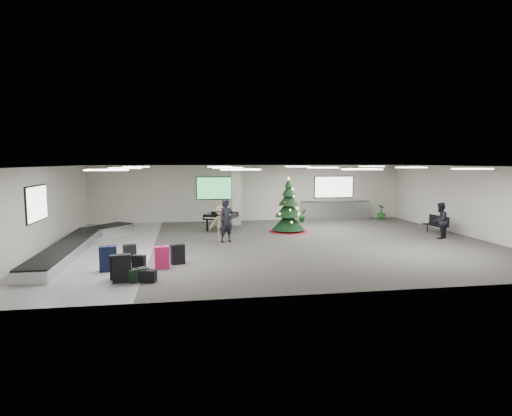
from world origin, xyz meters
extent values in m
plane|color=#3C3A37|center=(0.00, 0.00, 0.00)|extent=(18.00, 18.00, 0.00)
cube|color=beige|center=(0.00, 7.00, 1.60)|extent=(18.00, 0.02, 3.20)
cube|color=beige|center=(0.00, -7.00, 1.60)|extent=(18.00, 0.02, 3.20)
cube|color=beige|center=(-9.00, 0.00, 1.60)|extent=(0.02, 14.00, 3.20)
cube|color=beige|center=(9.00, 0.00, 1.60)|extent=(0.02, 14.00, 3.20)
cube|color=silver|center=(0.00, 0.00, 3.20)|extent=(18.00, 14.00, 0.02)
cube|color=gray|center=(-7.00, 0.00, 0.00)|extent=(4.00, 14.00, 0.01)
cube|color=#B7B2A8|center=(-1.00, 5.60, 1.60)|extent=(0.50, 0.50, 3.20)
cube|color=green|center=(-2.00, 6.95, 1.90)|extent=(2.20, 0.08, 1.30)
cube|color=white|center=(5.00, 6.95, 1.90)|extent=(2.40, 0.08, 1.30)
cube|color=white|center=(-8.95, -1.00, 1.90)|extent=(0.08, 2.10, 1.30)
cube|color=white|center=(-6.00, -4.00, 3.14)|extent=(1.20, 0.60, 0.04)
cube|color=white|center=(-6.00, 0.00, 3.14)|extent=(1.20, 0.60, 0.04)
cube|color=white|center=(-6.00, 4.00, 3.14)|extent=(1.20, 0.60, 0.04)
cube|color=white|center=(-2.00, -4.00, 3.14)|extent=(1.20, 0.60, 0.04)
cube|color=white|center=(-2.00, 0.00, 3.14)|extent=(1.20, 0.60, 0.04)
cube|color=white|center=(-2.00, 4.00, 3.14)|extent=(1.20, 0.60, 0.04)
cube|color=white|center=(2.00, -4.00, 3.14)|extent=(1.20, 0.60, 0.04)
cube|color=white|center=(2.00, 0.00, 3.14)|extent=(1.20, 0.60, 0.04)
cube|color=white|center=(2.00, 4.00, 3.14)|extent=(1.20, 0.60, 0.04)
cube|color=white|center=(6.00, -4.00, 3.14)|extent=(1.20, 0.60, 0.04)
cube|color=white|center=(6.00, 0.00, 3.14)|extent=(1.20, 0.60, 0.04)
cube|color=white|center=(6.00, 4.00, 3.14)|extent=(1.20, 0.60, 0.04)
cube|color=silver|center=(-8.00, -1.00, 0.19)|extent=(1.00, 8.00, 0.38)
cube|color=black|center=(-8.00, -1.00, 0.40)|extent=(0.95, 7.90, 0.05)
cube|color=silver|center=(-7.20, 3.60, 0.19)|extent=(1.97, 2.21, 0.38)
cube|color=black|center=(-7.20, 3.60, 0.40)|extent=(1.87, 2.10, 0.05)
cube|color=silver|center=(5.00, 6.65, 0.53)|extent=(4.00, 0.60, 1.05)
cube|color=#29292B|center=(5.00, 6.65, 1.06)|extent=(4.05, 0.65, 0.04)
cube|color=black|center=(-5.51, -5.04, 0.40)|extent=(0.54, 0.34, 0.80)
cube|color=black|center=(-5.51, -5.04, 0.81)|extent=(0.05, 0.17, 0.02)
cube|color=black|center=(-5.13, -4.26, 0.30)|extent=(0.43, 0.31, 0.59)
cube|color=black|center=(-5.13, -4.26, 0.60)|extent=(0.06, 0.12, 0.02)
cube|color=#E11D63|center=(-4.49, -3.64, 0.36)|extent=(0.49, 0.32, 0.72)
cube|color=black|center=(-4.49, -3.64, 0.73)|extent=(0.05, 0.16, 0.02)
cube|color=black|center=(-4.00, -3.09, 0.33)|extent=(0.49, 0.36, 0.66)
cube|color=black|center=(-4.00, -3.09, 0.67)|extent=(0.07, 0.15, 0.02)
cube|color=black|center=(-6.10, -3.74, 0.40)|extent=(0.56, 0.38, 0.80)
cube|color=black|center=(-6.10, -3.74, 0.81)|extent=(0.06, 0.18, 0.02)
cube|color=black|center=(-5.66, -4.67, 0.35)|extent=(0.50, 0.32, 0.71)
cube|color=black|center=(-5.66, -4.67, 0.72)|extent=(0.05, 0.16, 0.02)
cube|color=black|center=(-5.09, -5.03, 0.19)|extent=(0.62, 0.53, 0.37)
cube|color=black|center=(-5.09, -5.03, 0.38)|extent=(0.11, 0.16, 0.02)
cube|color=black|center=(-5.60, -2.56, 0.30)|extent=(0.47, 0.36, 0.61)
cube|color=black|center=(-5.60, -2.56, 0.62)|extent=(0.08, 0.14, 0.02)
cube|color=black|center=(-4.83, -5.08, 0.17)|extent=(0.57, 0.41, 0.34)
cube|color=black|center=(-4.83, -5.08, 0.35)|extent=(0.07, 0.17, 0.02)
cone|color=maroon|center=(1.22, 2.80, 0.06)|extent=(1.89, 1.89, 0.12)
cylinder|color=#3F2819|center=(1.22, 2.80, 0.25)|extent=(0.12, 0.12, 0.50)
cone|color=black|center=(1.22, 2.80, 0.55)|extent=(1.59, 1.59, 0.90)
cone|color=black|center=(1.22, 2.80, 1.14)|extent=(1.29, 1.29, 0.80)
cone|color=black|center=(1.22, 2.80, 1.64)|extent=(0.99, 0.99, 0.70)
cone|color=black|center=(1.22, 2.80, 2.04)|extent=(0.70, 0.70, 0.60)
cone|color=black|center=(1.22, 2.80, 2.39)|extent=(0.40, 0.40, 0.45)
cone|color=#FFE566|center=(1.22, 2.80, 2.61)|extent=(0.16, 0.16, 0.18)
cube|color=black|center=(-1.96, 3.85, 0.72)|extent=(1.84, 1.94, 0.25)
cube|color=black|center=(-2.28, 3.09, 0.65)|extent=(1.27, 0.73, 0.09)
cube|color=white|center=(-2.29, 3.06, 0.70)|extent=(1.10, 0.55, 0.02)
cube|color=black|center=(-2.20, 3.29, 0.89)|extent=(0.58, 0.26, 0.19)
cylinder|color=black|center=(-2.68, 3.49, 0.30)|extent=(0.09, 0.09, 0.60)
cylinder|color=black|center=(-1.71, 3.09, 0.30)|extent=(0.09, 0.09, 0.60)
cylinder|color=black|center=(-1.73, 4.42, 0.30)|extent=(0.09, 0.09, 0.60)
cube|color=black|center=(8.02, 1.20, 0.37)|extent=(0.63, 1.37, 0.05)
cylinder|color=black|center=(8.02, 0.67, 0.18)|extent=(0.05, 0.05, 0.35)
cylinder|color=black|center=(8.02, 1.73, 0.18)|extent=(0.05, 0.05, 0.35)
cube|color=black|center=(8.22, 1.20, 0.62)|extent=(0.24, 1.31, 0.44)
imported|color=black|center=(-2.01, 0.53, 0.91)|extent=(0.79, 0.69, 1.83)
imported|color=#9B8360|center=(-2.24, 0.71, 0.77)|extent=(1.10, 0.78, 1.55)
imported|color=black|center=(7.39, -0.15, 0.80)|extent=(0.99, 0.96, 1.60)
imported|color=#154316|center=(2.77, 5.75, 0.39)|extent=(0.52, 0.47, 0.77)
imported|color=#154316|center=(7.73, 6.24, 0.44)|extent=(0.61, 0.61, 0.89)
camera|label=1|loc=(-3.73, -17.26, 3.38)|focal=30.00mm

